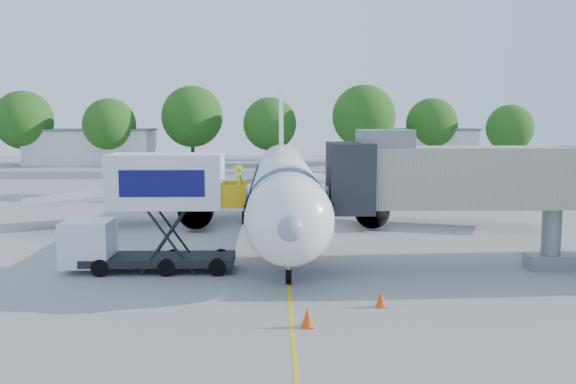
{
  "coord_description": "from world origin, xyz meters",
  "views": [
    {
      "loc": [
        -0.6,
        -36.59,
        7.24
      ],
      "look_at": [
        0.12,
        -2.69,
        3.2
      ],
      "focal_mm": 40.0,
      "sensor_mm": 36.0,
      "label": 1
    }
  ],
  "objects_px": {
    "aircraft": "(284,183)",
    "jet_bridge": "(458,178)",
    "catering_hiloader": "(153,213)",
    "ground_tug": "(212,314)"
  },
  "relations": [
    {
      "from": "jet_bridge",
      "to": "aircraft",
      "type": "bearing_deg",
      "value": 125.7
    },
    {
      "from": "jet_bridge",
      "to": "catering_hiloader",
      "type": "distance_m",
      "value": 14.34
    },
    {
      "from": "catering_hiloader",
      "to": "ground_tug",
      "type": "height_order",
      "value": "catering_hiloader"
    },
    {
      "from": "aircraft",
      "to": "ground_tug",
      "type": "bearing_deg",
      "value": -97.51
    },
    {
      "from": "catering_hiloader",
      "to": "jet_bridge",
      "type": "bearing_deg",
      "value": 0.01
    },
    {
      "from": "catering_hiloader",
      "to": "ground_tug",
      "type": "bearing_deg",
      "value": -68.28
    },
    {
      "from": "aircraft",
      "to": "jet_bridge",
      "type": "bearing_deg",
      "value": -54.3
    },
    {
      "from": "aircraft",
      "to": "catering_hiloader",
      "type": "height_order",
      "value": "aircraft"
    },
    {
      "from": "jet_bridge",
      "to": "ground_tug",
      "type": "height_order",
      "value": "jet_bridge"
    },
    {
      "from": "aircraft",
      "to": "ground_tug",
      "type": "height_order",
      "value": "aircraft"
    }
  ]
}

